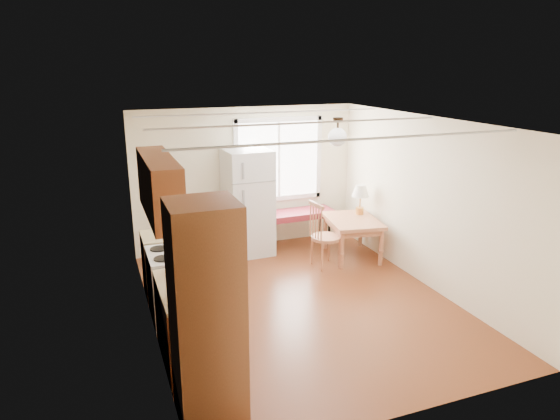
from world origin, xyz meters
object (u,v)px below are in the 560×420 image
refrigerator (248,202)px  dining_table (352,225)px  chair (321,230)px  bench (294,215)px

refrigerator → dining_table: 1.83m
chair → refrigerator: bearing=125.0°
chair → bench: bearing=86.3°
dining_table → chair: bearing=-152.8°
refrigerator → chair: 1.41m
bench → chair: bearing=-89.8°
bench → chair: size_ratio=1.32×
refrigerator → chair: (0.89, -1.06, -0.28)m
refrigerator → dining_table: refrigerator is taller
bench → chair: chair is taller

